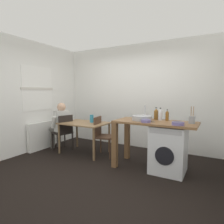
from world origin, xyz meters
TOP-DOWN VIEW (x-y plane):
  - ground_plane at (0.00, 0.00)m, footprint 5.46×5.46m
  - wall_back at (0.00, 1.75)m, footprint 4.60×0.10m
  - wall_window_side at (-2.15, 0.00)m, footprint 0.12×3.80m
  - radiator at (-2.02, 0.30)m, footprint 0.10×0.80m
  - dining_table at (-0.88, 0.59)m, footprint 1.10×0.76m
  - chair_person_seat at (-1.43, 0.47)m, footprint 0.49×0.49m
  - chair_opposite at (-0.40, 0.63)m, footprint 0.47×0.47m
  - seated_person at (-1.58, 0.52)m, footprint 0.55×0.54m
  - kitchen_counter at (0.67, 0.47)m, footprint 1.50×0.68m
  - washing_machine at (1.14, 0.46)m, footprint 0.60×0.61m
  - sink_basin at (0.62, 0.47)m, footprint 0.38×0.38m
  - tap at (0.62, 0.65)m, footprint 0.02×0.02m
  - bottle_tall_green at (0.82, 0.74)m, footprint 0.08×0.08m
  - bottle_squat_brown at (0.92, 0.65)m, footprint 0.07×0.07m
  - bottle_clear_small at (1.04, 0.70)m, footprint 0.06×0.06m
  - mixing_bowl at (0.77, 0.27)m, footprint 0.18×0.18m
  - utensil_crock at (1.51, 0.52)m, footprint 0.11×0.11m
  - colander at (1.33, 0.25)m, footprint 0.20×0.20m
  - vase at (-0.73, 0.69)m, footprint 0.09×0.09m
  - scissors at (0.83, 0.37)m, footprint 0.15×0.06m

SIDE VIEW (x-z plane):
  - ground_plane at x=0.00m, z-range 0.00..0.00m
  - radiator at x=-2.02m, z-range 0.00..0.70m
  - washing_machine at x=1.14m, z-range 0.00..0.86m
  - chair_person_seat at x=-1.43m, z-range 0.06..0.96m
  - chair_opposite at x=-0.40m, z-range 0.06..0.96m
  - dining_table at x=-0.88m, z-range 0.27..1.01m
  - seated_person at x=-1.58m, z-range 0.07..1.27m
  - kitchen_counter at x=0.67m, z-range 0.30..1.22m
  - vase at x=-0.73m, z-range 0.74..0.93m
  - scissors at x=0.83m, z-range 0.92..0.93m
  - mixing_bowl at x=0.77m, z-range 0.92..0.97m
  - colander at x=1.33m, z-range 0.92..0.98m
  - sink_basin at x=0.62m, z-range 0.92..1.01m
  - utensil_crock at x=1.51m, z-range 0.84..1.14m
  - bottle_clear_small at x=1.04m, z-range 0.91..1.12m
  - bottle_tall_green at x=0.82m, z-range 0.91..1.15m
  - bottle_squat_brown at x=0.92m, z-range 0.91..1.15m
  - tap at x=0.62m, z-range 0.92..1.20m
  - wall_back at x=0.00m, z-range 0.00..2.70m
  - wall_window_side at x=-2.15m, z-range 0.00..2.70m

